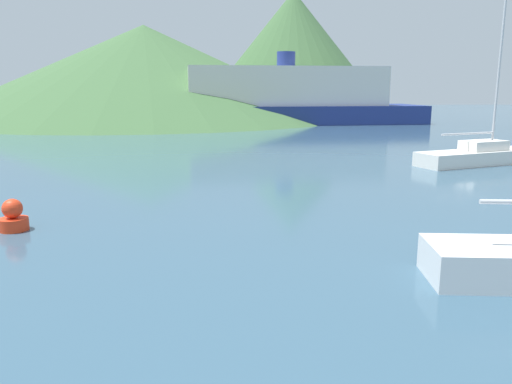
{
  "coord_description": "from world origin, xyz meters",
  "views": [
    {
      "loc": [
        -1.32,
        1.21,
        3.87
      ],
      "look_at": [
        -0.85,
        14.0,
        1.2
      ],
      "focal_mm": 35.0,
      "sensor_mm": 36.0,
      "label": 1
    }
  ],
  "objects": [
    {
      "name": "hill_west",
      "position": [
        -13.57,
        69.94,
        6.0
      ],
      "size": [
        53.28,
        53.28,
        11.99
      ],
      "color": "#3D6038",
      "rests_on": "ground_plane"
    },
    {
      "name": "buoy_marker",
      "position": [
        -7.54,
        14.78,
        0.37
      ],
      "size": [
        0.78,
        0.78,
        0.89
      ],
      "color": "red",
      "rests_on": "ground_plane"
    },
    {
      "name": "hill_central",
      "position": [
        6.35,
        71.96,
        8.35
      ],
      "size": [
        27.61,
        27.61,
        16.71
      ],
      "color": "#3D6038",
      "rests_on": "ground_plane"
    },
    {
      "name": "sailboat_middle",
      "position": [
        11.41,
        26.48,
        0.5
      ],
      "size": [
        7.76,
        4.43,
        10.59
      ],
      "rotation": [
        0.0,
        0.0,
        0.37
      ],
      "color": "white",
      "rests_on": "ground_plane"
    },
    {
      "name": "ferry_distant",
      "position": [
        4.01,
        57.06,
        2.72
      ],
      "size": [
        31.03,
        11.01,
        7.74
      ],
      "rotation": [
        0.0,
        0.0,
        0.1
      ],
      "color": "navy",
      "rests_on": "ground_plane"
    }
  ]
}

